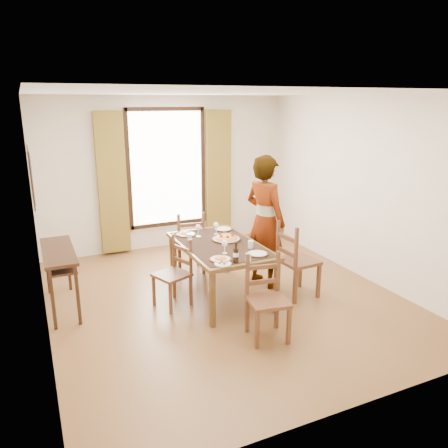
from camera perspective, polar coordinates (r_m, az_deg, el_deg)
name	(u,v)px	position (r m, az deg, el deg)	size (l,w,h in m)	color
ground	(224,298)	(6.08, -0.01, -9.59)	(5.00, 5.00, 0.00)	brown
room_shell	(220,186)	(5.71, -0.59, 5.04)	(4.60, 5.10, 2.74)	silver
console_table	(59,258)	(5.93, -20.77, -4.22)	(0.38, 1.20, 0.80)	#341D11
dining_table	(220,248)	(5.89, -0.51, -3.20)	(1.00, 1.65, 0.76)	brown
chair_west	(174,275)	(5.77, -6.57, -6.60)	(0.52, 0.52, 0.91)	#57331D
chair_north	(189,244)	(6.82, -4.56, -2.59)	(0.49, 0.49, 0.99)	#57331D
chair_south	(267,300)	(5.00, 5.62, -9.91)	(0.49, 0.49, 0.96)	#57331D
chair_east	(296,262)	(6.04, 9.41, -4.95)	(0.50, 0.50, 1.06)	#57331D
man	(265,221)	(6.24, 5.38, 0.34)	(0.64, 0.80, 1.90)	#95999D
plate_sw	(221,258)	(5.28, -0.46, -4.45)	(0.27, 0.27, 0.05)	silver
plate_se	(258,253)	(5.47, 4.42, -3.74)	(0.27, 0.27, 0.05)	silver
plate_nw	(186,233)	(6.26, -5.02, -1.22)	(0.27, 0.27, 0.05)	silver
plate_ne	(223,228)	(6.49, -0.12, -0.53)	(0.27, 0.27, 0.05)	silver
pasta_platter	(226,237)	(6.00, 0.29, -1.67)	(0.40, 0.40, 0.10)	#B65217
caprese_plate	(223,263)	(5.14, -0.15, -5.11)	(0.20, 0.20, 0.04)	silver
wine_glass_a	(225,247)	(5.47, 0.09, -2.97)	(0.08, 0.08, 0.18)	white
wine_glass_b	(216,228)	(6.25, -1.03, -0.56)	(0.08, 0.08, 0.18)	white
wine_glass_c	(198,230)	(6.15, -3.39, -0.85)	(0.08, 0.08, 0.18)	white
tumbler_a	(251,244)	(5.70, 3.51, -2.66)	(0.07, 0.07, 0.10)	silver
tumbler_b	(189,237)	(5.99, -4.54, -1.74)	(0.07, 0.07, 0.10)	silver
tumbler_c	(248,258)	(5.23, 3.18, -4.39)	(0.07, 0.07, 0.10)	silver
wine_bottle	(236,252)	(5.17, 1.56, -3.74)	(0.07, 0.07, 0.25)	black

